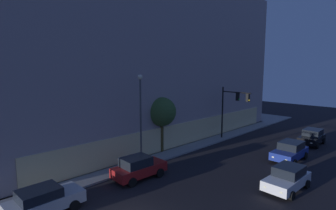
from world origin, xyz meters
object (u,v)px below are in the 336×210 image
at_px(street_lamp_sidewalk, 141,109).
at_px(sidewalk_tree, 162,112).
at_px(car_red, 138,167).
at_px(traffic_light_far_corner, 232,104).
at_px(modern_building, 118,56).
at_px(car_blue, 290,151).
at_px(car_black, 312,137).
at_px(car_white, 287,178).
at_px(car_silver, 44,200).

height_order(street_lamp_sidewalk, sidewalk_tree, street_lamp_sidewalk).
bearing_deg(car_red, traffic_light_far_corner, 3.29).
xyz_separation_m(modern_building, car_blue, (3.64, -23.05, -9.56)).
height_order(sidewalk_tree, car_black, sidewalk_tree).
relative_size(modern_building, car_blue, 8.43).
bearing_deg(car_white, car_red, 125.80).
bearing_deg(car_white, car_black, 10.47).
height_order(modern_building, street_lamp_sidewalk, modern_building).
relative_size(street_lamp_sidewalk, car_white, 1.85).
bearing_deg(modern_building, street_lamp_sidewalk, -117.32).
distance_m(car_red, car_blue, 14.61).
xyz_separation_m(car_silver, car_blue, (20.19, -6.67, 0.04)).
relative_size(car_red, car_black, 1.03).
bearing_deg(traffic_light_far_corner, car_silver, -177.58).
height_order(street_lamp_sidewalk, car_black, street_lamp_sidewalk).
bearing_deg(car_blue, street_lamp_sidewalk, 141.12).
bearing_deg(sidewalk_tree, car_white, -86.88).
bearing_deg(sidewalk_tree, car_black, -34.78).
bearing_deg(modern_building, traffic_light_far_corner, -70.08).
height_order(street_lamp_sidewalk, car_white, street_lamp_sidewalk).
relative_size(car_silver, car_red, 0.99).
bearing_deg(street_lamp_sidewalk, sidewalk_tree, 19.82).
bearing_deg(car_black, modern_building, 115.47).
height_order(traffic_light_far_corner, sidewalk_tree, traffic_light_far_corner).
xyz_separation_m(modern_building, car_red, (-9.32, -16.31, -9.53)).
xyz_separation_m(car_red, car_black, (20.18, -6.49, -0.02)).
bearing_deg(car_black, car_silver, 166.85).
bearing_deg(car_red, sidewalk_tree, 30.93).
xyz_separation_m(sidewalk_tree, car_black, (14.36, -9.97, -3.37)).
bearing_deg(sidewalk_tree, car_blue, -55.10).
xyz_separation_m(traffic_light_far_corner, car_black, (5.26, -7.34, -3.62)).
height_order(sidewalk_tree, car_silver, sidewalk_tree).
xyz_separation_m(car_red, car_blue, (12.96, -6.75, -0.02)).
distance_m(traffic_light_far_corner, street_lamp_sidewalk, 13.01).
bearing_deg(traffic_light_far_corner, modern_building, 109.92).
height_order(traffic_light_far_corner, street_lamp_sidewalk, street_lamp_sidewalk).
xyz_separation_m(traffic_light_far_corner, car_blue, (-1.96, -7.61, -3.63)).
distance_m(modern_building, sidewalk_tree, 14.66).
bearing_deg(car_silver, car_white, -33.04).
bearing_deg(car_blue, modern_building, 98.98).
bearing_deg(modern_building, sidewalk_tree, -105.27).
relative_size(traffic_light_far_corner, car_blue, 1.39).
xyz_separation_m(car_blue, car_black, (7.22, 0.26, 0.00)).
bearing_deg(modern_building, car_white, -96.35).
relative_size(car_red, car_blue, 0.97).
bearing_deg(car_blue, car_white, -160.68).
relative_size(traffic_light_far_corner, car_silver, 1.45).
bearing_deg(car_red, car_black, -17.82).
bearing_deg(car_red, car_silver, -179.37).
relative_size(street_lamp_sidewalk, car_black, 1.87).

